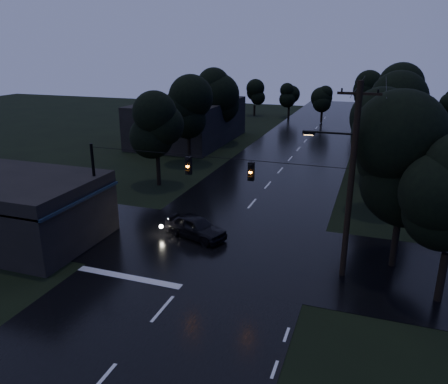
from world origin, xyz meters
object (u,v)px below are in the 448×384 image
Objects in this scene: utility_pole_main at (349,179)px; car at (196,227)px; storefront at (3,207)px; utility_pole_far at (374,141)px.

utility_pole_main is 10.33m from car.
car is (-9.09, 1.88, -4.54)m from utility_pole_main.
storefront is 28.56m from utility_pole_far.
car is at bearing 19.01° from storefront.
storefront is at bearing 127.08° from car.
utility_pole_main is 17.08m from utility_pole_far.
storefront is 1.62× the size of utility_pole_far.
utility_pole_main is 2.37× the size of car.
utility_pole_far is 18.39m from car.
utility_pole_main is (20.36, 2.00, 3.24)m from storefront.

